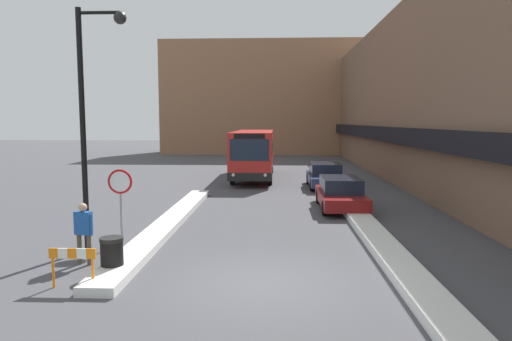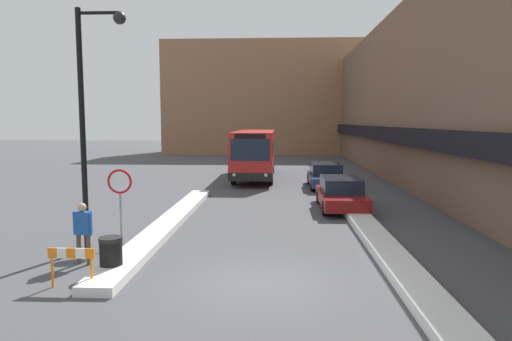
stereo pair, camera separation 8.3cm
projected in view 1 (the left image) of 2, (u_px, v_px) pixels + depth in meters
The scene contains 13 objects.
ground_plane at pixel (260, 283), 10.88m from camera, with size 160.00×160.00×0.00m, color #47474C.
building_row_right at pixel (407, 101), 33.68m from camera, with size 5.50×60.00×10.73m.
building_backdrop_far at pixel (274, 99), 54.88m from camera, with size 26.00×8.00×12.99m.
snow_bank_left at pixel (169, 222), 16.92m from camera, with size 0.90×14.06×0.24m.
snow_bank_right at pixel (375, 236), 14.81m from camera, with size 0.90×16.70×0.26m.
city_bus at pixel (254, 153), 30.72m from camera, with size 2.55×10.29×3.19m.
parked_car_front at pixel (341, 193), 20.03m from camera, with size 1.89×4.50×1.40m.
parked_car_middle at pixel (325, 175), 26.55m from camera, with size 1.93×4.59×1.42m.
stop_sign at pixel (120, 190), 14.02m from camera, with size 0.76×0.08×2.39m.
street_lamp at pixel (91, 105), 13.18m from camera, with size 1.46×0.36×7.06m.
pedestrian at pixel (84, 228), 12.22m from camera, with size 0.54×0.29×1.68m.
trash_bin at pixel (112, 256), 11.49m from camera, with size 0.59×0.59×0.95m.
construction_barricade at pixel (73, 260), 10.53m from camera, with size 1.10×0.06×0.94m.
Camera 1 is at (0.39, -10.52, 3.86)m, focal length 32.00 mm.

